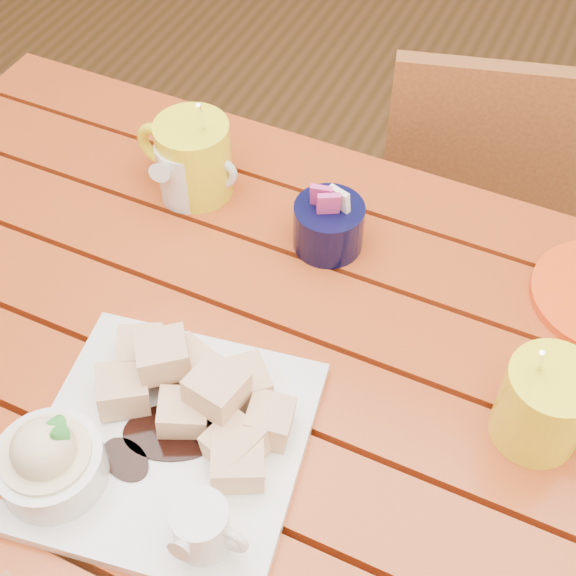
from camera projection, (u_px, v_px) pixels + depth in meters
The scene contains 7 objects.
table at pixel (242, 403), 1.02m from camera, with size 1.20×0.79×0.75m.
dessert_plate at pixel (147, 440), 0.83m from camera, with size 0.32×0.32×0.11m.
coffee_mug_left at pixel (192, 157), 1.08m from camera, with size 0.14×0.10×0.17m.
coffee_mug_right at pixel (547, 405), 0.83m from camera, with size 0.14×0.10×0.16m.
cream_pitcher at pixel (187, 170), 1.08m from camera, with size 0.11×0.09×0.09m.
sugar_caddy at pixel (329, 225), 1.03m from camera, with size 0.09×0.09×0.10m.
chair_far at pixel (490, 212), 1.47m from camera, with size 0.50×0.50×0.86m.
Camera 1 is at (0.28, -0.47, 1.52)m, focal length 50.00 mm.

